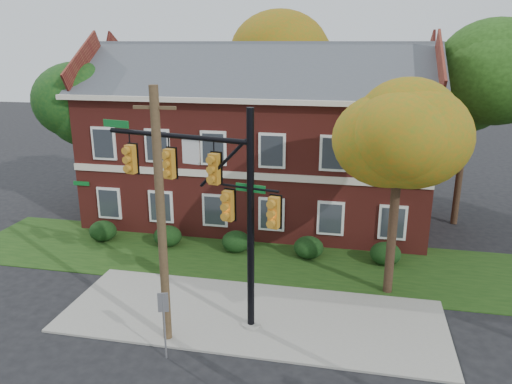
% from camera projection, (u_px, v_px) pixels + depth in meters
% --- Properties ---
extents(ground, '(120.00, 120.00, 0.00)m').
position_uv_depth(ground, '(246.00, 332.00, 17.52)').
color(ground, black).
rests_on(ground, ground).
extents(sidewalk, '(14.00, 5.00, 0.08)m').
position_uv_depth(sidewalk, '(252.00, 316.00, 18.45)').
color(sidewalk, gray).
rests_on(sidewalk, ground).
extents(grass_strip, '(30.00, 6.00, 0.04)m').
position_uv_depth(grass_strip, '(274.00, 261.00, 23.14)').
color(grass_strip, '#193811').
rests_on(grass_strip, ground).
extents(apartment_building, '(18.80, 8.80, 9.74)m').
position_uv_depth(apartment_building, '(258.00, 131.00, 27.67)').
color(apartment_building, maroon).
rests_on(apartment_building, ground).
extents(hedge_far_left, '(1.40, 1.26, 1.05)m').
position_uv_depth(hedge_far_left, '(103.00, 231.00, 25.40)').
color(hedge_far_left, black).
rests_on(hedge_far_left, ground).
extents(hedge_left, '(1.40, 1.26, 1.05)m').
position_uv_depth(hedge_left, '(168.00, 236.00, 24.72)').
color(hedge_left, black).
rests_on(hedge_left, ground).
extents(hedge_center, '(1.40, 1.26, 1.05)m').
position_uv_depth(hedge_center, '(236.00, 242.00, 24.04)').
color(hedge_center, black).
rests_on(hedge_center, ground).
extents(hedge_right, '(1.40, 1.26, 1.05)m').
position_uv_depth(hedge_right, '(309.00, 247.00, 23.36)').
color(hedge_right, black).
rests_on(hedge_right, ground).
extents(hedge_far_right, '(1.40, 1.26, 1.05)m').
position_uv_depth(hedge_far_right, '(385.00, 254.00, 22.68)').
color(hedge_far_right, black).
rests_on(hedge_far_right, ground).
extents(tree_near_right, '(4.50, 4.25, 8.58)m').
position_uv_depth(tree_near_right, '(407.00, 130.00, 18.20)').
color(tree_near_right, black).
rests_on(tree_near_right, ground).
extents(tree_left_rear, '(5.40, 5.10, 8.88)m').
position_uv_depth(tree_left_rear, '(85.00, 99.00, 28.03)').
color(tree_left_rear, black).
rests_on(tree_left_rear, ground).
extents(tree_right_rear, '(6.30, 5.95, 10.62)m').
position_uv_depth(tree_right_rear, '(479.00, 75.00, 25.37)').
color(tree_right_rear, black).
rests_on(tree_right_rear, ground).
extents(tree_far_rear, '(6.84, 6.46, 11.52)m').
position_uv_depth(tree_far_rear, '(301.00, 56.00, 33.65)').
color(tree_far_rear, black).
rests_on(tree_far_rear, ground).
extents(traffic_signal, '(6.86, 1.77, 7.81)m').
position_uv_depth(traffic_signal, '(213.00, 193.00, 16.92)').
color(traffic_signal, gray).
rests_on(traffic_signal, ground).
extents(utility_pole, '(1.33, 0.29, 8.56)m').
position_uv_depth(utility_pole, '(161.00, 220.00, 15.82)').
color(utility_pole, '#43321F').
rests_on(utility_pole, ground).
extents(sign_post, '(0.34, 0.13, 2.32)m').
position_uv_depth(sign_post, '(164.00, 314.00, 15.61)').
color(sign_post, slate).
rests_on(sign_post, ground).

